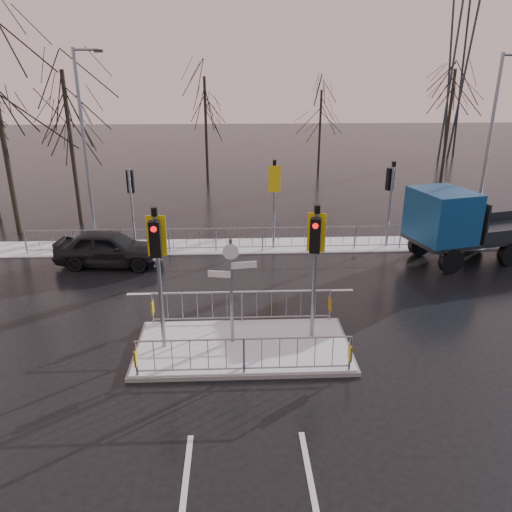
{
  "coord_description": "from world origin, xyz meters",
  "views": [
    {
      "loc": [
        -0.18,
        -12.23,
        7.44
      ],
      "look_at": [
        0.48,
        2.64,
        1.8
      ],
      "focal_mm": 35.0,
      "sensor_mm": 36.0,
      "label": 1
    }
  ],
  "objects_px": {
    "traffic_island": "(243,337)",
    "street_lamp_right": "(490,145)",
    "flatbed_truck": "(460,224)",
    "street_lamp_left": "(86,142)",
    "car_far_lane": "(109,248)"
  },
  "relations": [
    {
      "from": "car_far_lane",
      "to": "flatbed_truck",
      "type": "height_order",
      "value": "flatbed_truck"
    },
    {
      "from": "street_lamp_right",
      "to": "street_lamp_left",
      "type": "xyz_separation_m",
      "value": [
        -17.0,
        1.0,
        0.1
      ]
    },
    {
      "from": "traffic_island",
      "to": "flatbed_truck",
      "type": "height_order",
      "value": "traffic_island"
    },
    {
      "from": "flatbed_truck",
      "to": "street_lamp_right",
      "type": "xyz_separation_m",
      "value": [
        1.75,
        2.04,
        2.79
      ]
    },
    {
      "from": "street_lamp_right",
      "to": "street_lamp_left",
      "type": "height_order",
      "value": "street_lamp_left"
    },
    {
      "from": "traffic_island",
      "to": "car_far_lane",
      "type": "distance_m",
      "value": 8.43
    },
    {
      "from": "car_far_lane",
      "to": "street_lamp_right",
      "type": "height_order",
      "value": "street_lamp_right"
    },
    {
      "from": "traffic_island",
      "to": "street_lamp_left",
      "type": "relative_size",
      "value": 0.73
    },
    {
      "from": "street_lamp_right",
      "to": "traffic_island",
      "type": "bearing_deg",
      "value": -141.27
    },
    {
      "from": "car_far_lane",
      "to": "street_lamp_right",
      "type": "relative_size",
      "value": 0.52
    },
    {
      "from": "traffic_island",
      "to": "street_lamp_left",
      "type": "height_order",
      "value": "street_lamp_left"
    },
    {
      "from": "traffic_island",
      "to": "street_lamp_right",
      "type": "height_order",
      "value": "street_lamp_right"
    },
    {
      "from": "flatbed_truck",
      "to": "street_lamp_left",
      "type": "xyz_separation_m",
      "value": [
        -15.25,
        3.04,
        2.89
      ]
    },
    {
      "from": "car_far_lane",
      "to": "flatbed_truck",
      "type": "distance_m",
      "value": 14.04
    },
    {
      "from": "street_lamp_right",
      "to": "street_lamp_left",
      "type": "relative_size",
      "value": 0.98
    }
  ]
}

